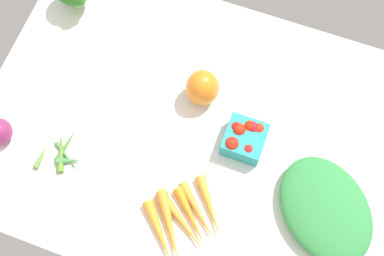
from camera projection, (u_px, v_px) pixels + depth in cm
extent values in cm
cube|color=white|center=(192.00, 132.00, 125.76)|extent=(104.00, 76.00, 2.00)
cone|color=#588538|center=(41.00, 156.00, 121.79)|extent=(1.66, 6.18, 1.53)
cone|color=#3F772E|center=(67.00, 144.00, 122.92)|extent=(2.56, 9.57, 1.39)
cone|color=#517E43|center=(68.00, 158.00, 121.79)|extent=(9.17, 6.11, 1.22)
cone|color=#418041|center=(69.00, 161.00, 121.19)|extent=(6.29, 4.16, 1.91)
cone|color=#587F2B|center=(61.00, 152.00, 121.92)|extent=(5.53, 9.65, 1.87)
cube|color=teal|center=(244.00, 140.00, 121.09)|extent=(9.46, 9.46, 5.58)
sphere|color=red|center=(232.00, 144.00, 118.03)|extent=(3.20, 3.20, 3.20)
sphere|color=red|center=(250.00, 127.00, 119.96)|extent=(3.07, 3.07, 3.07)
sphere|color=red|center=(236.00, 128.00, 119.92)|extent=(2.74, 2.74, 2.74)
sphere|color=red|center=(239.00, 130.00, 119.32)|extent=(3.08, 3.08, 3.08)
sphere|color=red|center=(253.00, 128.00, 119.69)|extent=(2.77, 2.77, 2.77)
sphere|color=red|center=(259.00, 129.00, 119.83)|extent=(2.78, 2.78, 2.78)
sphere|color=red|center=(248.00, 150.00, 118.07)|extent=(2.49, 2.49, 2.49)
ellipsoid|color=orange|center=(203.00, 88.00, 123.26)|extent=(11.43, 11.43, 10.23)
cone|color=orange|center=(159.00, 232.00, 114.89)|extent=(12.12, 12.94, 2.84)
cone|color=orange|center=(170.00, 227.00, 115.28)|extent=(11.56, 15.12, 2.89)
cone|color=orange|center=(181.00, 221.00, 115.94)|extent=(15.76, 11.68, 2.48)
cone|color=orange|center=(191.00, 216.00, 116.30)|extent=(11.87, 11.80, 2.50)
cone|color=orange|center=(198.00, 212.00, 116.74)|extent=(13.19, 12.06, 2.24)
cone|color=orange|center=(210.00, 206.00, 117.04)|extent=(11.08, 13.22, 2.58)
ellipsoid|color=#318540|center=(326.00, 209.00, 115.29)|extent=(31.86, 32.04, 5.63)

